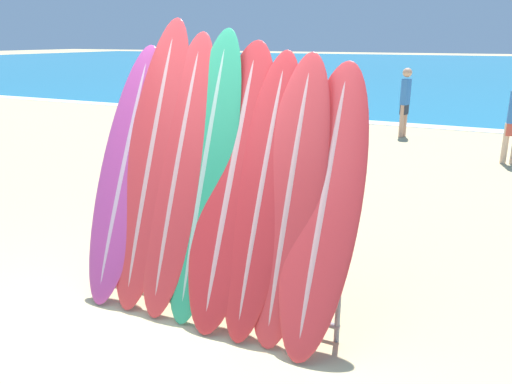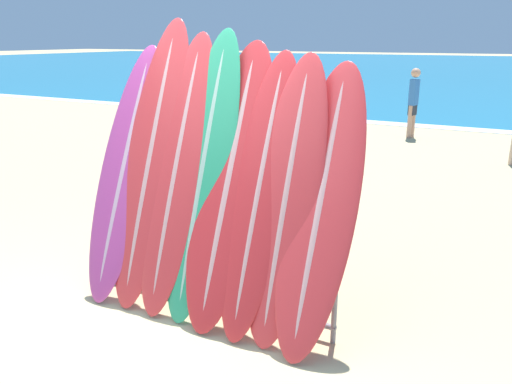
# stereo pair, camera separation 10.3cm
# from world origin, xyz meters

# --- Properties ---
(ground_plane) EXTENTS (160.00, 160.00, 0.00)m
(ground_plane) POSITION_xyz_m (0.00, 0.00, 0.00)
(ground_plane) COLOR tan
(ocean_water) EXTENTS (120.00, 60.00, 0.01)m
(ocean_water) POSITION_xyz_m (0.00, 40.06, 0.00)
(ocean_water) COLOR teal
(ocean_water) RESTS_ON ground_plane
(surfboard_rack) EXTENTS (2.13, 0.04, 0.78)m
(surfboard_rack) POSITION_xyz_m (0.29, 0.64, 0.43)
(surfboard_rack) COLOR slate
(surfboard_rack) RESTS_ON ground_plane
(surfboard_slot_0) EXTENTS (0.53, 1.01, 2.12)m
(surfboard_slot_0) POSITION_xyz_m (-0.62, 0.73, 1.06)
(surfboard_slot_0) COLOR #B23D8E
(surfboard_slot_0) RESTS_ON ground_plane
(surfboard_slot_1) EXTENTS (0.54, 1.02, 2.34)m
(surfboard_slot_1) POSITION_xyz_m (-0.35, 0.76, 1.17)
(surfboard_slot_1) COLOR red
(surfboard_slot_1) RESTS_ON ground_plane
(surfboard_slot_2) EXTENTS (0.51, 0.98, 2.23)m
(surfboard_slot_2) POSITION_xyz_m (-0.08, 0.74, 1.11)
(surfboard_slot_2) COLOR red
(surfboard_slot_2) RESTS_ON ground_plane
(surfboard_slot_3) EXTENTS (0.50, 0.94, 2.25)m
(surfboard_slot_3) POSITION_xyz_m (0.16, 0.75, 1.13)
(surfboard_slot_3) COLOR #289E70
(surfboard_slot_3) RESTS_ON ground_plane
(surfboard_slot_4) EXTENTS (0.59, 1.04, 2.16)m
(surfboard_slot_4) POSITION_xyz_m (0.41, 0.74, 1.08)
(surfboard_slot_4) COLOR red
(surfboard_slot_4) RESTS_ON ground_plane
(surfboard_slot_5) EXTENTS (0.48, 0.98, 2.09)m
(surfboard_slot_5) POSITION_xyz_m (0.69, 0.72, 1.05)
(surfboard_slot_5) COLOR red
(surfboard_slot_5) RESTS_ON ground_plane
(surfboard_slot_6) EXTENTS (0.51, 0.88, 2.08)m
(surfboard_slot_6) POSITION_xyz_m (0.91, 0.71, 1.04)
(surfboard_slot_6) COLOR red
(surfboard_slot_6) RESTS_ON ground_plane
(surfboard_slot_7) EXTENTS (0.54, 1.03, 2.02)m
(surfboard_slot_7) POSITION_xyz_m (1.17, 0.72, 1.01)
(surfboard_slot_7) COLOR red
(surfboard_slot_7) RESTS_ON ground_plane
(person_mid_beach) EXTENTS (0.21, 0.25, 1.54)m
(person_mid_beach) POSITION_xyz_m (0.34, 9.10, 0.84)
(person_mid_beach) COLOR tan
(person_mid_beach) RESTS_ON ground_plane
(person_far_left) EXTENTS (0.26, 0.23, 1.52)m
(person_far_left) POSITION_xyz_m (-0.58, 2.74, 0.83)
(person_far_left) COLOR #A87A5B
(person_far_left) RESTS_ON ground_plane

